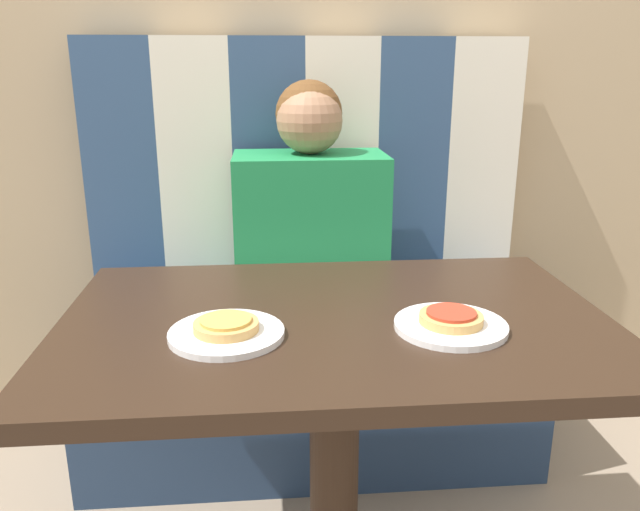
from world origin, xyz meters
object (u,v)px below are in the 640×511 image
object	(u,v)px
pizza_left	(226,325)
pizza_right	(451,317)
plate_left	(227,334)
plate_right	(451,326)
person	(310,209)

from	to	relation	value
pizza_left	pizza_right	distance (m)	0.40
plate_left	plate_right	distance (m)	0.40
person	pizza_right	bearing A→B (deg)	-75.26
person	plate_left	bearing A→B (deg)	-104.74
plate_left	person	bearing A→B (deg)	75.26
plate_right	pizza_right	distance (m)	0.02
plate_right	pizza_right	world-z (taller)	pizza_right
pizza_left	pizza_right	world-z (taller)	same
plate_left	plate_right	world-z (taller)	same
pizza_right	plate_right	bearing A→B (deg)	180.00
pizza_left	person	bearing A→B (deg)	75.26
person	plate_left	distance (m)	0.79
plate_right	pizza_right	xyz separation A→B (m)	(0.00, 0.00, 0.02)
person	plate_left	world-z (taller)	person
plate_right	pizza_right	bearing A→B (deg)	0.00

